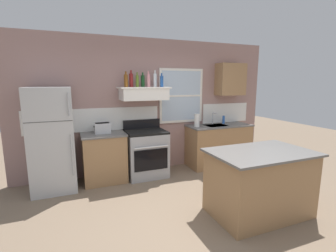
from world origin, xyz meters
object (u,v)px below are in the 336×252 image
Objects in this scene: bottle_red_label_wine at (131,80)px; bottle_blue_liqueur at (162,81)px; toaster at (102,128)px; stove_range at (146,153)px; bottle_rose_pink at (149,80)px; refrigerator at (52,140)px; bottle_clear_tall at (155,80)px; bottle_amber_wine at (126,81)px; paper_towel_roll at (197,120)px; bottle_dark_green_wine at (143,81)px; dish_soap_bottle at (224,120)px; bottle_olive_oil_square at (137,81)px; kitchen_island at (259,183)px.

bottle_blue_liqueur is at bearing -9.69° from bottle_red_label_wine.
stove_range is at bearing -5.99° from toaster.
refrigerator is at bearing -175.34° from bottle_rose_pink.
bottle_red_label_wine is at bearing 6.50° from refrigerator.
bottle_clear_tall is at bearing 2.43° from toaster.
bottle_amber_wine is (-0.34, 0.07, 1.40)m from stove_range.
paper_towel_roll reaches higher than stove_range.
toaster is at bearing 178.61° from paper_towel_roll.
bottle_rose_pink reaches higher than paper_towel_roll.
bottle_dark_green_wine is 2.07m from dish_soap_bottle.
bottle_red_label_wine reaches higher than bottle_rose_pink.
bottle_olive_oil_square is 0.23m from bottle_rose_pink.
bottle_amber_wine is at bearing 4.01° from refrigerator.
refrigerator is 1.70m from stove_range.
bottle_blue_liqueur is 2.54m from kitchen_island.
bottle_amber_wine is at bearing -178.23° from dish_soap_bottle.
stove_range is at bearing -11.33° from bottle_amber_wine.
bottle_blue_liqueur is at bearing -176.37° from dish_soap_bottle.
bottle_amber_wine is 0.22m from bottle_olive_oil_square.
bottle_clear_tall is 1.19× the size of paper_towel_roll.
kitchen_island is (1.28, -2.10, -1.42)m from bottle_red_label_wine.
bottle_red_label_wine is 0.11m from bottle_olive_oil_square.
bottle_red_label_wine is 1.75× the size of dish_soap_bottle.
paper_towel_roll is (1.15, -0.09, -0.82)m from bottle_dark_green_wine.
bottle_amber_wine reaches higher than bottle_dark_green_wine.
bottle_olive_oil_square is 0.37m from bottle_clear_tall.
bottle_dark_green_wine is at bearing 3.29° from toaster.
toaster is (0.84, 0.11, 0.13)m from refrigerator.
dish_soap_bottle is at bearing 1.13° from toaster.
kitchen_island is at bearing -60.35° from bottle_olive_oil_square.
bottle_rose_pink is (0.45, 0.05, 0.00)m from bottle_amber_wine.
bottle_red_label_wine reaches higher than bottle_amber_wine.
bottle_red_label_wine is at bearing 31.53° from bottle_amber_wine.
stove_range is 3.63× the size of bottle_rose_pink.
bottle_amber_wine is at bearing 178.79° from paper_towel_roll.
toaster is 0.97m from bottle_amber_wine.
bottle_dark_green_wine is 0.11m from bottle_rose_pink.
refrigerator is 5.92× the size of toaster.
dish_soap_bottle is at bearing 1.10° from bottle_olive_oil_square.
bottle_amber_wine is 1.04× the size of bottle_dark_green_wine.
dish_soap_bottle is at bearing 0.29° from bottle_clear_tall.
dish_soap_bottle is at bearing 2.60° from refrigerator.
dish_soap_bottle is (2.00, 0.04, -0.86)m from bottle_olive_oil_square.
kitchen_island is (1.05, -1.96, -0.01)m from stove_range.
stove_range is 1.42m from bottle_rose_pink.
bottle_red_label_wine is (0.58, 0.05, 0.87)m from toaster.
bottle_blue_liqueur is (0.35, 0.04, 1.39)m from stove_range.
bottle_olive_oil_square reaches higher than refrigerator.
toaster is 1.04m from bottle_red_label_wine.
bottle_red_label_wine reaches higher than stove_range.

